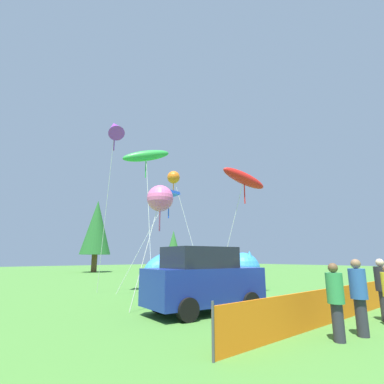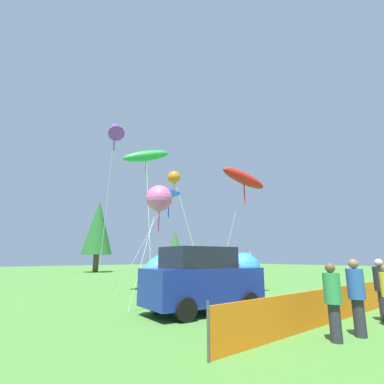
% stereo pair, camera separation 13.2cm
% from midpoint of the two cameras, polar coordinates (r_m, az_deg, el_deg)
% --- Properties ---
extents(ground_plane, '(120.00, 120.00, 0.00)m').
position_cam_midpoint_polar(ground_plane, '(12.02, 13.41, -20.60)').
color(ground_plane, '#477F33').
extents(parked_car, '(4.17, 2.38, 2.14)m').
position_cam_midpoint_polar(parked_car, '(10.44, 1.80, -16.42)').
color(parked_car, navy).
rests_on(parked_car, ground).
extents(folding_chair, '(0.64, 0.64, 0.86)m').
position_cam_midpoint_polar(folding_chair, '(13.86, 27.58, -16.31)').
color(folding_chair, black).
rests_on(folding_chair, ground).
extents(inflatable_cat, '(8.57, 2.79, 2.31)m').
position_cam_midpoint_polar(inflatable_cat, '(16.55, 2.67, -14.83)').
color(inflatable_cat, '#338CD8').
rests_on(inflatable_cat, ground).
extents(safety_fence, '(8.99, 0.09, 1.02)m').
position_cam_midpoint_polar(safety_fence, '(9.55, 23.71, -19.36)').
color(safety_fence, orange).
rests_on(safety_fence, ground).
extents(spectator_in_white_shirt, '(0.38, 0.38, 1.76)m').
position_cam_midpoint_polar(spectator_in_white_shirt, '(8.46, 28.79, -16.57)').
color(spectator_in_white_shirt, '#2D2D38').
rests_on(spectator_in_white_shirt, ground).
extents(spectator_in_yellow_shirt, '(0.38, 0.38, 1.76)m').
position_cam_midpoint_polar(spectator_in_yellow_shirt, '(10.70, 32.26, -15.00)').
color(spectator_in_yellow_shirt, '#2D2D38').
rests_on(spectator_in_yellow_shirt, ground).
extents(spectator_in_green_shirt, '(0.36, 0.36, 1.67)m').
position_cam_midpoint_polar(spectator_in_green_shirt, '(7.73, 25.24, -17.80)').
color(spectator_in_green_shirt, '#2D2D38').
rests_on(spectator_in_green_shirt, ground).
extents(kite_red_lizard, '(2.81, 1.79, 6.39)m').
position_cam_midpoint_polar(kite_red_lizard, '(15.50, 9.63, 2.50)').
color(kite_red_lizard, silver).
rests_on(kite_red_lizard, ground).
extents(kite_blue_box, '(2.70, 1.98, 5.34)m').
position_cam_midpoint_polar(kite_blue_box, '(16.40, -4.78, -0.78)').
color(kite_blue_box, silver).
rests_on(kite_blue_box, ground).
extents(kite_green_fish, '(2.84, 2.74, 8.20)m').
position_cam_midpoint_polar(kite_green_fish, '(17.62, -8.93, 6.77)').
color(kite_green_fish, silver).
rests_on(kite_green_fish, ground).
extents(kite_purple_delta, '(1.19, 2.29, 9.40)m').
position_cam_midpoint_polar(kite_purple_delta, '(17.07, -14.69, 11.63)').
color(kite_purple_delta, silver).
rests_on(kite_purple_delta, ground).
extents(kite_orange_flower, '(1.01, 2.96, 7.77)m').
position_cam_midpoint_polar(kite_orange_flower, '(21.21, -3.70, 2.75)').
color(kite_orange_flower, silver).
rests_on(kite_orange_flower, ground).
extents(kite_pink_octopus, '(1.91, 1.05, 4.62)m').
position_cam_midpoint_polar(kite_pink_octopus, '(11.98, -6.41, -1.25)').
color(kite_pink_octopus, silver).
rests_on(kite_pink_octopus, ground).
extents(horizon_tree_east, '(2.73, 2.73, 6.52)m').
position_cam_midpoint_polar(horizon_tree_east, '(55.05, -3.63, -9.97)').
color(horizon_tree_east, brown).
rests_on(horizon_tree_east, ground).
extents(horizon_tree_mid, '(3.70, 3.70, 8.84)m').
position_cam_midpoint_polar(horizon_tree_mid, '(39.53, -17.82, -6.44)').
color(horizon_tree_mid, brown).
rests_on(horizon_tree_mid, ground).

